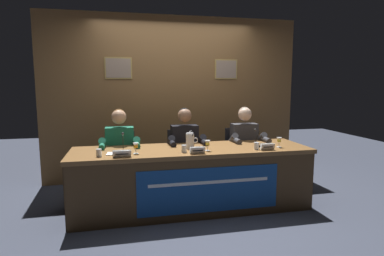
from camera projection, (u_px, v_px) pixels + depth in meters
ground_plane at (192, 207)px, 3.99m from camera, size 12.00×12.00×0.00m
wall_back_panelled at (174, 99)px, 5.14m from camera, size 4.10×0.14×2.60m
conference_table at (194, 170)px, 3.82m from camera, size 2.90×0.83×0.76m
chair_left at (121, 166)px, 4.33m from camera, size 0.44×0.44×0.89m
panelist_left at (120, 149)px, 4.10m from camera, size 0.51×0.48×1.22m
nameplate_left at (122, 154)px, 3.39m from camera, size 0.20×0.06×0.08m
juice_glass_left at (136, 146)px, 3.57m from camera, size 0.06×0.06×0.12m
water_cup_left at (99, 153)px, 3.43m from camera, size 0.06×0.06×0.08m
microphone_left at (123, 145)px, 3.68m from camera, size 0.06×0.17×0.22m
chair_center at (183, 163)px, 4.51m from camera, size 0.44×0.44×0.89m
panelist_center at (186, 146)px, 4.28m from camera, size 0.51×0.48×1.22m
nameplate_center at (197, 150)px, 3.57m from camera, size 0.17×0.06×0.08m
juice_glass_center at (208, 143)px, 3.73m from camera, size 0.06×0.06×0.12m
water_cup_center at (184, 149)px, 3.65m from camera, size 0.06×0.06×0.08m
microphone_center at (193, 143)px, 3.85m from camera, size 0.06×0.17×0.22m
chair_right at (240, 159)px, 4.70m from camera, size 0.44×0.44×0.89m
panelist_right at (246, 144)px, 4.47m from camera, size 0.51×0.48×1.22m
nameplate_right at (267, 147)px, 3.78m from camera, size 0.17×0.06×0.08m
juice_glass_right at (279, 140)px, 3.94m from camera, size 0.06×0.06×0.12m
water_cup_right at (256, 146)px, 3.82m from camera, size 0.06×0.06×0.08m
microphone_right at (258, 141)px, 3.99m from camera, size 0.06×0.17×0.22m
water_pitcher_central at (190, 141)px, 3.87m from camera, size 0.15×0.10×0.21m
document_stack_left at (116, 154)px, 3.55m from camera, size 0.23×0.17×0.01m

